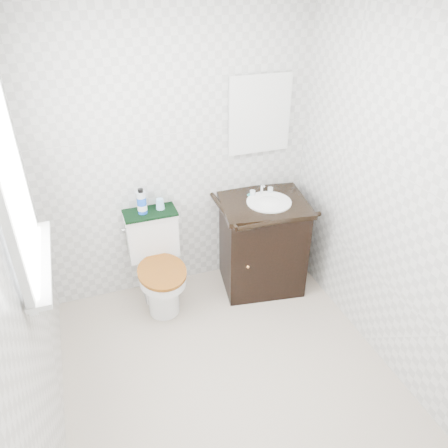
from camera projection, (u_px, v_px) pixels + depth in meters
floor at (230, 377)px, 3.04m from camera, size 2.40×2.40×0.00m
wall_back at (178, 154)px, 3.38m from camera, size 2.40×0.00×2.40m
wall_front at (359, 413)px, 1.45m from camera, size 2.40×0.00×2.40m
wall_left at (18, 273)px, 2.10m from camera, size 0.00×2.40×2.40m
wall_right at (396, 200)px, 2.73m from camera, size 0.00×2.40×2.40m
window at (9, 185)px, 2.13m from camera, size 0.02×0.70×0.90m
mirror at (260, 114)px, 3.42m from camera, size 0.50×0.02×0.60m
toilet at (158, 267)px, 3.56m from camera, size 0.42×0.62×0.78m
vanity at (262, 242)px, 3.72m from camera, size 0.77×0.69×0.92m
trash_bin at (238, 275)px, 3.79m from camera, size 0.20×0.16×0.27m
towel at (150, 213)px, 3.42m from camera, size 0.41×0.22×0.02m
mouthwash_bottle at (142, 202)px, 3.35m from camera, size 0.07×0.07×0.21m
cup at (160, 204)px, 3.44m from camera, size 0.07×0.07×0.09m
soap_bar at (251, 194)px, 3.60m from camera, size 0.07×0.05×0.02m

